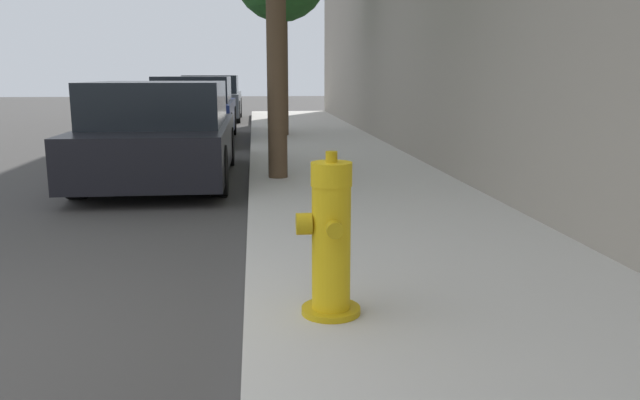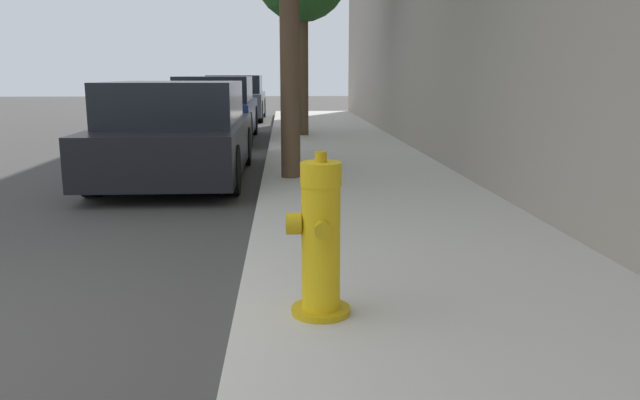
{
  "view_description": "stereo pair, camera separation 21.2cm",
  "coord_description": "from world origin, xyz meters",
  "px_view_note": "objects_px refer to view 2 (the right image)",
  "views": [
    {
      "loc": [
        1.81,
        -2.93,
        1.46
      ],
      "look_at": [
        2.28,
        1.56,
        0.55
      ],
      "focal_mm": 35.0,
      "sensor_mm": 36.0,
      "label": 1
    },
    {
      "loc": [
        2.02,
        -2.94,
        1.46
      ],
      "look_at": [
        2.28,
        1.56,
        0.55
      ],
      "focal_mm": 35.0,
      "sensor_mm": 36.0,
      "label": 2
    }
  ],
  "objects_px": {
    "fire_hydrant": "(320,241)",
    "parked_car_near": "(178,133)",
    "parked_car_mid": "(216,110)",
    "parked_car_far": "(236,99)"
  },
  "relations": [
    {
      "from": "fire_hydrant",
      "to": "parked_car_near",
      "type": "distance_m",
      "value": 5.78
    },
    {
      "from": "parked_car_near",
      "to": "parked_car_far",
      "type": "height_order",
      "value": "parked_car_far"
    },
    {
      "from": "fire_hydrant",
      "to": "parked_car_mid",
      "type": "bearing_deg",
      "value": 98.92
    },
    {
      "from": "parked_car_near",
      "to": "parked_car_mid",
      "type": "relative_size",
      "value": 1.01
    },
    {
      "from": "parked_car_mid",
      "to": "parked_car_far",
      "type": "distance_m",
      "value": 6.37
    },
    {
      "from": "fire_hydrant",
      "to": "parked_car_near",
      "type": "xyz_separation_m",
      "value": [
        -1.68,
        5.53,
        0.09
      ]
    },
    {
      "from": "parked_car_near",
      "to": "parked_car_mid",
      "type": "xyz_separation_m",
      "value": [
        -0.02,
        5.29,
        0.03
      ]
    },
    {
      "from": "parked_car_mid",
      "to": "parked_car_far",
      "type": "height_order",
      "value": "parked_car_far"
    },
    {
      "from": "parked_car_mid",
      "to": "parked_car_near",
      "type": "bearing_deg",
      "value": -89.81
    },
    {
      "from": "fire_hydrant",
      "to": "parked_car_near",
      "type": "height_order",
      "value": "parked_car_near"
    }
  ]
}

